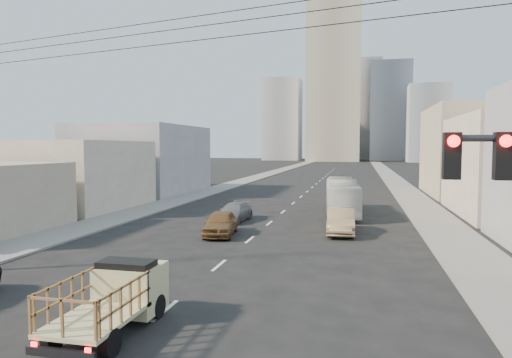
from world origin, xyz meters
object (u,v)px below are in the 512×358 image
at_px(city_bus, 342,196).
at_px(sedan_grey, 234,212).
at_px(sedan_brown, 220,223).
at_px(sedan_tan, 341,221).
at_px(flatbed_pickup, 113,294).

xyz_separation_m(city_bus, sedan_grey, (-7.62, -5.43, -0.79)).
bearing_deg(sedan_brown, sedan_tan, 9.17).
xyz_separation_m(flatbed_pickup, sedan_brown, (-1.28, 14.82, -0.34)).
distance_m(sedan_brown, sedan_tan, 7.60).
height_order(flatbed_pickup, sedan_brown, flatbed_pickup).
bearing_deg(sedan_tan, flatbed_pickup, -111.41).
distance_m(sedan_brown, sedan_grey, 5.43).
xyz_separation_m(sedan_tan, sedan_grey, (-7.90, 3.14, -0.13)).
distance_m(flatbed_pickup, sedan_grey, 20.31).
height_order(sedan_tan, sedan_grey, sedan_tan).
height_order(flatbed_pickup, city_bus, city_bus).
relative_size(city_bus, sedan_grey, 2.29).
relative_size(flatbed_pickup, sedan_tan, 0.92).
bearing_deg(city_bus, sedan_tan, -92.51).
relative_size(flatbed_pickup, sedan_grey, 0.97).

